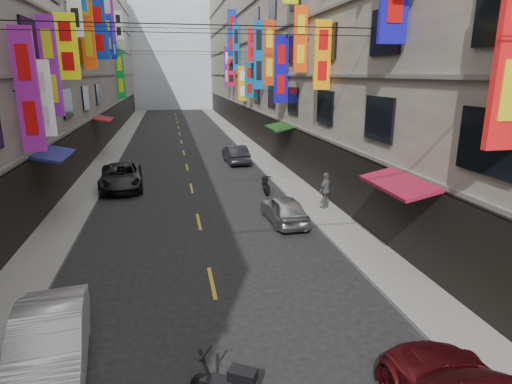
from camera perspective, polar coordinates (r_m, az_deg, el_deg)
name	(u,v)px	position (r m, az deg, el deg)	size (l,w,h in m)	color
sidewalk_left	(110,154)	(37.40, -18.86, 4.76)	(2.00, 90.00, 0.12)	slate
sidewalk_right	(253,150)	(37.74, -0.43, 5.68)	(2.00, 90.00, 0.12)	slate
building_row_left	(14,32)	(38.22, -29.54, 18.09)	(10.14, 90.00, 19.00)	gray
building_row_right	(322,37)	(38.89, 8.78, 19.74)	(10.14, 90.00, 19.00)	#ADA491
haze_block	(171,49)	(86.63, -11.25, 18.19)	(18.00, 8.00, 22.00)	#B2BBC7
shop_signage	(178,31)	(29.81, -10.36, 20.39)	(14.00, 55.00, 11.83)	#0E1FA8
street_awnings	(167,150)	(20.81, -11.80, 5.51)	(13.99, 35.20, 0.41)	#144D1C
overhead_cables	(185,29)	(24.64, -9.47, 20.67)	(14.00, 38.04, 1.24)	black
lane_markings	(185,159)	(34.15, -9.42, 4.33)	(0.12, 80.20, 0.01)	gold
scooter_far_right	(265,185)	(24.11, 1.24, 0.96)	(0.53, 1.80, 1.14)	black
car_left_mid	(49,344)	(11.02, -25.85, -17.83)	(1.51, 4.33, 1.43)	silver
car_left_far	(121,177)	(26.15, -17.54, 1.98)	(2.34, 5.08, 1.41)	black
car_right_mid	(284,209)	(19.22, 3.77, -2.31)	(1.47, 3.66, 1.25)	#B2B3B7
car_right_far	(236,154)	(32.22, -2.74, 5.07)	(1.43, 4.09, 1.35)	#2A2931
pedestrian_rfar	(326,190)	(21.10, 9.30, 0.22)	(1.04, 0.59, 1.77)	#5C5D5F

